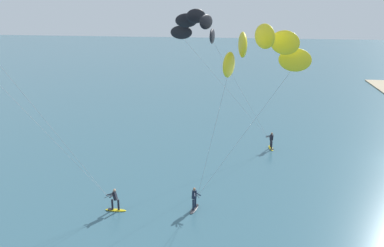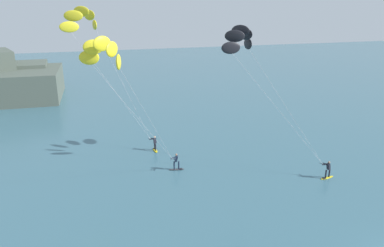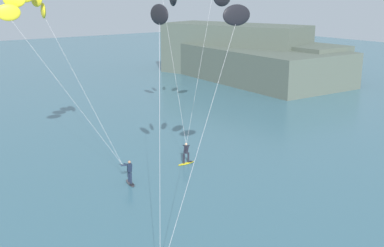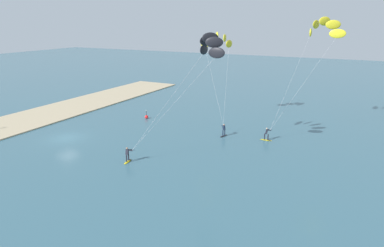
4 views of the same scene
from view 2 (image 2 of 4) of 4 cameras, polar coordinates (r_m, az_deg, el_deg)
The scene contains 3 objects.
kitesurfer_nearshore at distance 35.10m, azimuth 8.11°, elevation 12.32°, with size 9.44×9.36×13.47m.
kitesurfer_mid_water at distance 27.54m, azimuth -13.20°, elevation 9.86°, with size 8.89×6.57×13.14m.
kitesurfer_far_out at distance 41.09m, azimuth -16.52°, elevation 14.81°, with size 8.90×8.29×15.14m.
Camera 2 is at (-18.33, -13.14, 15.18)m, focal length 33.91 mm.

